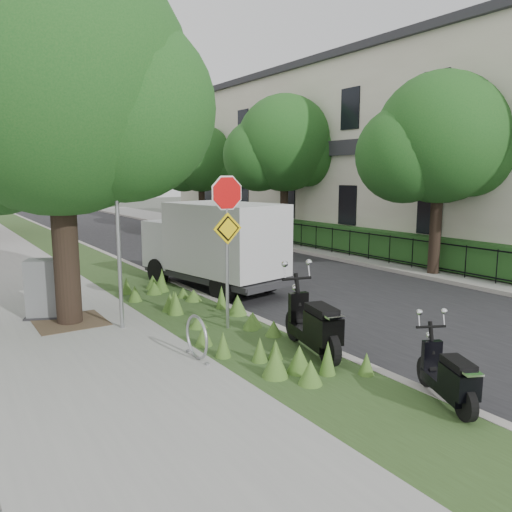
{
  "coord_description": "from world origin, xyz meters",
  "views": [
    {
      "loc": [
        -6.34,
        -7.94,
        3.22
      ],
      "look_at": [
        0.14,
        1.88,
        1.3
      ],
      "focal_mm": 35.0,
      "sensor_mm": 36.0,
      "label": 1
    }
  ],
  "objects_px": {
    "scooter_near": "(317,331)",
    "utility_cabinet": "(48,289)",
    "sign_assembly": "(227,221)",
    "scooter_far": "(452,383)",
    "box_truck": "(215,242)"
  },
  "relations": [
    {
      "from": "scooter_near",
      "to": "scooter_far",
      "type": "bearing_deg",
      "value": -83.96
    },
    {
      "from": "box_truck",
      "to": "utility_cabinet",
      "type": "bearing_deg",
      "value": -170.96
    },
    {
      "from": "utility_cabinet",
      "to": "scooter_near",
      "type": "bearing_deg",
      "value": -57.03
    },
    {
      "from": "scooter_far",
      "to": "box_truck",
      "type": "bearing_deg",
      "value": 83.32
    },
    {
      "from": "box_truck",
      "to": "scooter_near",
      "type": "bearing_deg",
      "value": -101.92
    },
    {
      "from": "box_truck",
      "to": "utility_cabinet",
      "type": "xyz_separation_m",
      "value": [
        -4.57,
        -0.73,
        -0.64
      ]
    },
    {
      "from": "scooter_near",
      "to": "utility_cabinet",
      "type": "height_order",
      "value": "utility_cabinet"
    },
    {
      "from": "scooter_near",
      "to": "sign_assembly",
      "type": "bearing_deg",
      "value": 101.82
    },
    {
      "from": "scooter_far",
      "to": "box_truck",
      "type": "xyz_separation_m",
      "value": [
        0.98,
        8.34,
        0.9
      ]
    },
    {
      "from": "sign_assembly",
      "to": "utility_cabinet",
      "type": "xyz_separation_m",
      "value": [
        -2.87,
        2.92,
        -1.59
      ]
    },
    {
      "from": "box_truck",
      "to": "utility_cabinet",
      "type": "relative_size",
      "value": 3.82
    },
    {
      "from": "scooter_near",
      "to": "box_truck",
      "type": "bearing_deg",
      "value": 78.08
    },
    {
      "from": "sign_assembly",
      "to": "scooter_far",
      "type": "xyz_separation_m",
      "value": [
        0.73,
        -4.7,
        -1.86
      ]
    },
    {
      "from": "scooter_near",
      "to": "box_truck",
      "type": "distance_m",
      "value": 6.05
    },
    {
      "from": "sign_assembly",
      "to": "scooter_far",
      "type": "distance_m",
      "value": 5.1
    }
  ]
}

